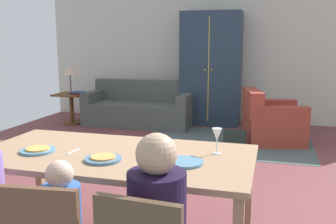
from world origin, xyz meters
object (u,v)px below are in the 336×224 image
(wine_glass, at_px, (217,136))
(armchair, at_px, (270,122))
(armoire, at_px, (211,69))
(handbag, at_px, (235,139))
(table_lamp, at_px, (70,71))
(dining_table, at_px, (114,161))
(plate_near_child, at_px, (103,159))
(plate_near_man, at_px, (38,150))
(book_upper, at_px, (78,92))
(side_table, at_px, (71,104))
(couch, at_px, (140,109))
(plate_near_woman, at_px, (185,162))
(book_lower, at_px, (80,93))

(wine_glass, xyz_separation_m, armchair, (0.35, 3.39, -0.57))
(armoire, bearing_deg, handbag, -68.49)
(armchair, distance_m, table_lamp, 3.78)
(dining_table, xyz_separation_m, plate_near_child, (0.00, -0.18, 0.07))
(plate_near_man, height_order, book_upper, plate_near_man)
(wine_glass, xyz_separation_m, table_lamp, (-3.34, 3.80, 0.12))
(table_lamp, xyz_separation_m, book_upper, (0.18, -0.06, -0.39))
(wine_glass, height_order, armoire, armoire)
(plate_near_child, bearing_deg, side_table, 122.23)
(dining_table, height_order, book_upper, dining_table)
(plate_near_man, relative_size, plate_near_child, 1.00)
(couch, xyz_separation_m, book_upper, (-1.11, -0.32, 0.32))
(armoire, relative_size, side_table, 3.62)
(couch, bearing_deg, plate_near_woman, -66.59)
(plate_near_man, xyz_separation_m, table_lamp, (-2.08, 4.10, 0.24))
(plate_near_child, bearing_deg, plate_near_woman, 8.33)
(plate_near_woman, height_order, armoire, armoire)
(armchair, relative_size, table_lamp, 1.91)
(dining_table, bearing_deg, plate_near_child, -90.00)
(armoire, relative_size, book_upper, 9.55)
(plate_near_woman, relative_size, side_table, 0.43)
(armoire, relative_size, handbag, 6.56)
(plate_near_man, relative_size, book_lower, 1.14)
(plate_near_woman, bearing_deg, side_table, 127.84)
(plate_near_child, relative_size, side_table, 0.43)
(handbag, bearing_deg, wine_glass, -87.13)
(plate_near_man, bearing_deg, armoire, 84.19)
(side_table, bearing_deg, book_upper, -17.95)
(dining_table, height_order, couch, couch)
(wine_glass, height_order, armchair, wine_glass)
(book_upper, bearing_deg, armoire, 17.56)
(couch, height_order, armoire, armoire)
(armchair, height_order, book_upper, armchair)
(wine_glass, height_order, side_table, wine_glass)
(book_upper, bearing_deg, armchair, -5.75)
(wine_glass, relative_size, table_lamp, 0.34)
(plate_near_man, xyz_separation_m, armchair, (1.61, 3.69, -0.45))
(couch, relative_size, armchair, 1.94)
(book_lower, relative_size, book_upper, 1.00)
(plate_near_child, distance_m, armchair, 3.92)
(table_lamp, relative_size, book_upper, 2.45)
(couch, bearing_deg, plate_near_man, -79.79)
(side_table, relative_size, book_upper, 2.64)
(couch, distance_m, armoire, 1.54)
(dining_table, distance_m, table_lamp, 4.78)
(plate_near_man, height_order, couch, couch)
(table_lamp, bearing_deg, wine_glass, -48.70)
(plate_near_woman, height_order, armchair, armchair)
(dining_table, relative_size, couch, 1.00)
(plate_near_woman, distance_m, side_table, 5.18)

